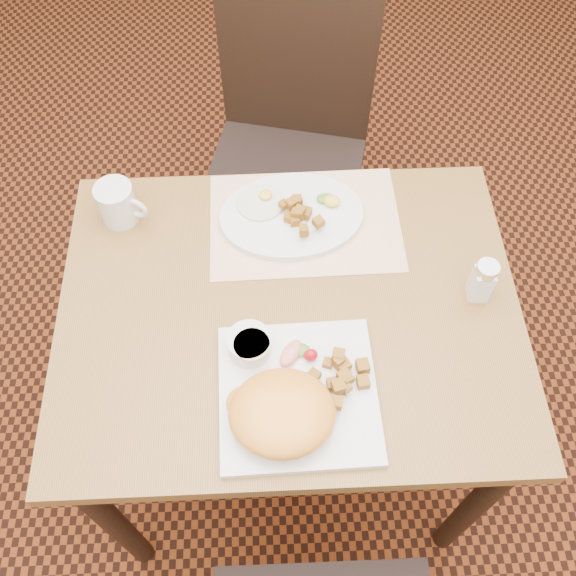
{
  "coord_description": "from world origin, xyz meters",
  "views": [
    {
      "loc": [
        -0.03,
        -0.63,
        1.82
      ],
      "look_at": [
        -0.0,
        0.0,
        0.82
      ],
      "focal_mm": 40.0,
      "sensor_mm": 36.0,
      "label": 1
    }
  ],
  "objects_px": {
    "plate_oval": "(292,216)",
    "coffee_mug": "(118,203)",
    "plate_square": "(298,394)",
    "salt_shaker": "(482,280)",
    "chair_far": "(289,137)",
    "table": "(289,334)"
  },
  "relations": [
    {
      "from": "chair_far",
      "to": "salt_shaker",
      "type": "height_order",
      "value": "chair_far"
    },
    {
      "from": "plate_square",
      "to": "salt_shaker",
      "type": "xyz_separation_m",
      "value": [
        0.36,
        0.2,
        0.04
      ]
    },
    {
      "from": "plate_square",
      "to": "salt_shaker",
      "type": "bearing_deg",
      "value": 28.68
    },
    {
      "from": "table",
      "to": "plate_square",
      "type": "xyz_separation_m",
      "value": [
        0.01,
        -0.18,
        0.12
      ]
    },
    {
      "from": "table",
      "to": "plate_square",
      "type": "bearing_deg",
      "value": -87.8
    },
    {
      "from": "plate_square",
      "to": "plate_oval",
      "type": "xyz_separation_m",
      "value": [
        0.01,
        0.4,
        0.0
      ]
    },
    {
      "from": "table",
      "to": "chair_far",
      "type": "bearing_deg",
      "value": 87.44
    },
    {
      "from": "plate_oval",
      "to": "salt_shaker",
      "type": "bearing_deg",
      "value": -30.18
    },
    {
      "from": "plate_square",
      "to": "chair_far",
      "type": "bearing_deg",
      "value": 88.46
    },
    {
      "from": "chair_far",
      "to": "plate_oval",
      "type": "relative_size",
      "value": 3.19
    },
    {
      "from": "chair_far",
      "to": "plate_square",
      "type": "xyz_separation_m",
      "value": [
        -0.02,
        -0.86,
        0.22
      ]
    },
    {
      "from": "plate_square",
      "to": "coffee_mug",
      "type": "height_order",
      "value": "coffee_mug"
    },
    {
      "from": "salt_shaker",
      "to": "coffee_mug",
      "type": "bearing_deg",
      "value": 162.41
    },
    {
      "from": "chair_far",
      "to": "plate_square",
      "type": "distance_m",
      "value": 0.89
    },
    {
      "from": "plate_oval",
      "to": "coffee_mug",
      "type": "distance_m",
      "value": 0.36
    },
    {
      "from": "table",
      "to": "coffee_mug",
      "type": "distance_m",
      "value": 0.45
    },
    {
      "from": "plate_square",
      "to": "table",
      "type": "bearing_deg",
      "value": 92.2
    },
    {
      "from": "coffee_mug",
      "to": "salt_shaker",
      "type": "bearing_deg",
      "value": -17.59
    },
    {
      "from": "table",
      "to": "coffee_mug",
      "type": "xyz_separation_m",
      "value": [
        -0.35,
        0.24,
        0.15
      ]
    },
    {
      "from": "table",
      "to": "coffee_mug",
      "type": "relative_size",
      "value": 8.35
    },
    {
      "from": "plate_square",
      "to": "salt_shaker",
      "type": "distance_m",
      "value": 0.41
    },
    {
      "from": "chair_far",
      "to": "plate_oval",
      "type": "bearing_deg",
      "value": 101.55
    }
  ]
}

